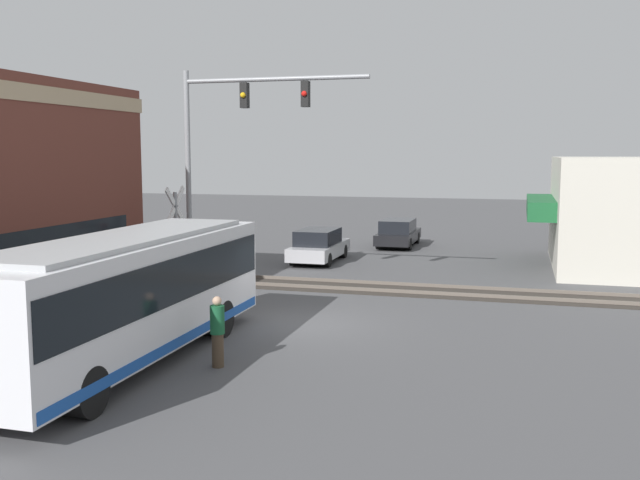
{
  "coord_description": "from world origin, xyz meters",
  "views": [
    {
      "loc": [
        -19.52,
        -6.07,
        4.99
      ],
      "look_at": [
        3.93,
        0.55,
        2.0
      ],
      "focal_mm": 40.0,
      "sensor_mm": 36.0,
      "label": 1
    }
  ],
  "objects_px": {
    "city_bus": "(127,294)",
    "pedestrian_near_bus": "(217,331)",
    "parked_car_silver": "(319,247)",
    "parked_car_black": "(398,234)",
    "crossing_signal": "(176,228)"
  },
  "relations": [
    {
      "from": "parked_car_silver",
      "to": "pedestrian_near_bus",
      "type": "height_order",
      "value": "pedestrian_near_bus"
    },
    {
      "from": "city_bus",
      "to": "parked_car_black",
      "type": "distance_m",
      "value": 23.18
    },
    {
      "from": "crossing_signal",
      "to": "parked_car_black",
      "type": "height_order",
      "value": "crossing_signal"
    },
    {
      "from": "crossing_signal",
      "to": "parked_car_silver",
      "type": "xyz_separation_m",
      "value": [
        8.21,
        -3.0,
        -1.59
      ]
    },
    {
      "from": "pedestrian_near_bus",
      "to": "crossing_signal",
      "type": "bearing_deg",
      "value": 32.68
    },
    {
      "from": "crossing_signal",
      "to": "pedestrian_near_bus",
      "type": "bearing_deg",
      "value": -147.32
    },
    {
      "from": "crossing_signal",
      "to": "parked_car_silver",
      "type": "relative_size",
      "value": 0.81
    },
    {
      "from": "city_bus",
      "to": "parked_car_silver",
      "type": "bearing_deg",
      "value": -0.0
    },
    {
      "from": "city_bus",
      "to": "crossing_signal",
      "type": "distance_m",
      "value": 8.92
    },
    {
      "from": "parked_car_silver",
      "to": "parked_car_black",
      "type": "bearing_deg",
      "value": -22.04
    },
    {
      "from": "crossing_signal",
      "to": "parked_car_black",
      "type": "bearing_deg",
      "value": -20.95
    },
    {
      "from": "city_bus",
      "to": "crossing_signal",
      "type": "height_order",
      "value": "crossing_signal"
    },
    {
      "from": "parked_car_black",
      "to": "crossing_signal",
      "type": "bearing_deg",
      "value": 159.05
    },
    {
      "from": "crossing_signal",
      "to": "parked_car_black",
      "type": "xyz_separation_m",
      "value": [
        14.63,
        -5.6,
        -1.61
      ]
    },
    {
      "from": "city_bus",
      "to": "pedestrian_near_bus",
      "type": "xyz_separation_m",
      "value": [
        0.32,
        -2.16,
        -0.84
      ]
    }
  ]
}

